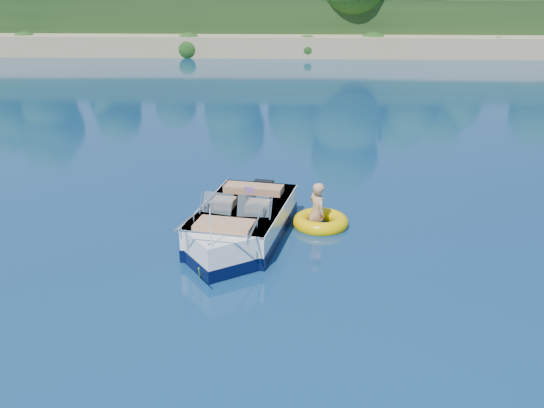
# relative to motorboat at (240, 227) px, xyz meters

# --- Properties ---
(ground) EXTENTS (160.00, 160.00, 0.00)m
(ground) POSITION_rel_motorboat_xyz_m (-0.05, -0.96, -0.33)
(ground) COLOR #0A1F49
(ground) RESTS_ON ground
(shoreline) EXTENTS (170.00, 59.00, 6.00)m
(shoreline) POSITION_rel_motorboat_xyz_m (-0.05, 62.81, 0.65)
(shoreline) COLOR tan
(shoreline) RESTS_ON ground
(motorboat) EXTENTS (2.38, 5.01, 1.68)m
(motorboat) POSITION_rel_motorboat_xyz_m (0.00, 0.00, 0.00)
(motorboat) COLOR white
(motorboat) RESTS_ON ground
(tow_tube) EXTENTS (1.53, 1.53, 0.35)m
(tow_tube) POSITION_rel_motorboat_xyz_m (1.82, 0.99, -0.24)
(tow_tube) COLOR #F3BD00
(tow_tube) RESTS_ON ground
(boy) EXTENTS (0.75, 0.89, 1.62)m
(boy) POSITION_rel_motorboat_xyz_m (1.70, 0.98, -0.33)
(boy) COLOR tan
(boy) RESTS_ON ground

